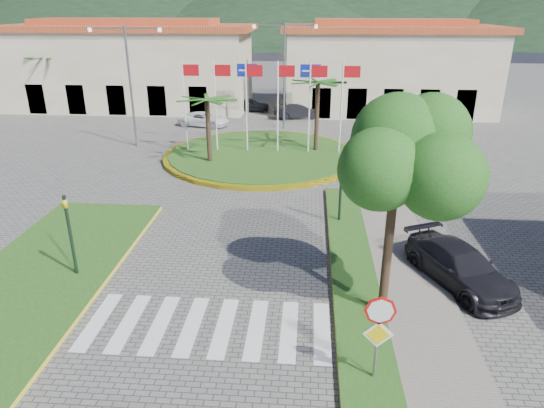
# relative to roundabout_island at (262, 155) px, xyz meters

# --- Properties ---
(sidewalk_right) EXTENTS (4.00, 28.00, 0.15)m
(sidewalk_right) POSITION_rel_roundabout_island_xyz_m (6.00, -20.00, -0.10)
(sidewalk_right) COLOR gray
(sidewalk_right) RESTS_ON ground
(verge_right) EXTENTS (1.60, 28.00, 0.18)m
(verge_right) POSITION_rel_roundabout_island_xyz_m (4.80, -20.00, -0.08)
(verge_right) COLOR #214C15
(verge_right) RESTS_ON ground
(median_left) EXTENTS (5.00, 14.00, 0.18)m
(median_left) POSITION_rel_roundabout_island_xyz_m (-6.50, -16.00, -0.08)
(median_left) COLOR #214C15
(median_left) RESTS_ON ground
(crosswalk) EXTENTS (8.00, 3.00, 0.01)m
(crosswalk) POSITION_rel_roundabout_island_xyz_m (-0.00, -18.00, -0.17)
(crosswalk) COLOR silver
(crosswalk) RESTS_ON ground
(roundabout_island) EXTENTS (12.70, 12.70, 6.00)m
(roundabout_island) POSITION_rel_roundabout_island_xyz_m (0.00, 0.00, 0.00)
(roundabout_island) COLOR yellow
(roundabout_island) RESTS_ON ground
(stop_sign) EXTENTS (0.80, 0.11, 2.65)m
(stop_sign) POSITION_rel_roundabout_island_xyz_m (4.90, -20.04, 1.62)
(stop_sign) COLOR slate
(stop_sign) RESTS_ON ground
(deciduous_tree) EXTENTS (3.60, 3.60, 6.80)m
(deciduous_tree) POSITION_rel_roundabout_island_xyz_m (5.50, -17.00, 5.00)
(deciduous_tree) COLOR black
(deciduous_tree) RESTS_ON ground
(traffic_light_left) EXTENTS (0.15, 0.18, 3.20)m
(traffic_light_left) POSITION_rel_roundabout_island_xyz_m (-5.20, -15.50, 1.77)
(traffic_light_left) COLOR black
(traffic_light_left) RESTS_ON ground
(traffic_light_right) EXTENTS (0.15, 0.18, 3.20)m
(traffic_light_right) POSITION_rel_roundabout_island_xyz_m (4.50, -10.00, 1.77)
(traffic_light_right) COLOR black
(traffic_light_right) RESTS_ON ground
(traffic_light_far) EXTENTS (0.18, 0.15, 3.20)m
(traffic_light_far) POSITION_rel_roundabout_island_xyz_m (8.00, 4.00, 1.77)
(traffic_light_far) COLOR black
(traffic_light_far) RESTS_ON ground
(direction_sign_west) EXTENTS (1.60, 0.14, 5.20)m
(direction_sign_west) POSITION_rel_roundabout_island_xyz_m (-2.00, 8.97, 3.36)
(direction_sign_west) COLOR slate
(direction_sign_west) RESTS_ON ground
(direction_sign_east) EXTENTS (1.60, 0.14, 5.20)m
(direction_sign_east) POSITION_rel_roundabout_island_xyz_m (3.00, 8.97, 3.36)
(direction_sign_east) COLOR slate
(direction_sign_east) RESTS_ON ground
(street_lamp_centre) EXTENTS (4.80, 0.16, 8.00)m
(street_lamp_centre) POSITION_rel_roundabout_island_xyz_m (1.00, 8.00, 4.32)
(street_lamp_centre) COLOR slate
(street_lamp_centre) RESTS_ON ground
(street_lamp_west) EXTENTS (4.80, 0.16, 8.00)m
(street_lamp_west) POSITION_rel_roundabout_island_xyz_m (-9.00, 2.00, 4.32)
(street_lamp_west) COLOR slate
(street_lamp_west) RESTS_ON ground
(building_left) EXTENTS (23.32, 9.54, 8.05)m
(building_left) POSITION_rel_roundabout_island_xyz_m (-14.00, 16.00, 3.73)
(building_left) COLOR #BEB38F
(building_left) RESTS_ON ground
(building_right) EXTENTS (19.08, 9.54, 8.05)m
(building_right) POSITION_rel_roundabout_island_xyz_m (10.00, 16.00, 3.73)
(building_right) COLOR #BEB38F
(building_right) RESTS_ON ground
(hill_near_back) EXTENTS (110.00, 110.00, 16.00)m
(hill_near_back) POSITION_rel_roundabout_island_xyz_m (-10.00, 108.00, 7.83)
(hill_near_back) COLOR black
(hill_near_back) RESTS_ON ground
(white_van) EXTENTS (4.34, 2.67, 1.12)m
(white_van) POSITION_rel_roundabout_island_xyz_m (-5.52, 8.35, 0.39)
(white_van) COLOR white
(white_van) RESTS_ON ground
(car_dark_a) EXTENTS (3.76, 1.75, 1.25)m
(car_dark_a) POSITION_rel_roundabout_island_xyz_m (-2.56, 14.52, 0.45)
(car_dark_a) COLOR black
(car_dark_a) RESTS_ON ground
(car_dark_b) EXTENTS (4.27, 2.19, 1.34)m
(car_dark_b) POSITION_rel_roundabout_island_xyz_m (2.00, 11.86, 0.50)
(car_dark_b) COLOR black
(car_dark_b) RESTS_ON ground
(car_side_right) EXTENTS (3.68, 5.05, 1.36)m
(car_side_right) POSITION_rel_roundabout_island_xyz_m (8.45, -14.81, 0.51)
(car_side_right) COLOR black
(car_side_right) RESTS_ON ground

